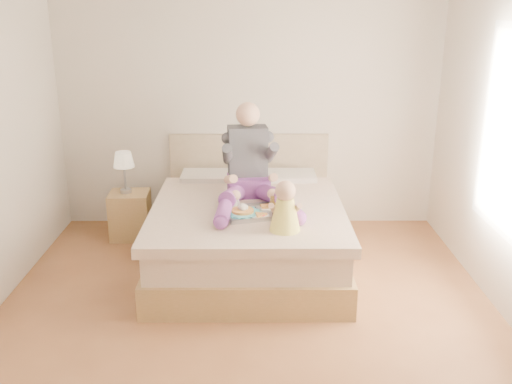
{
  "coord_description": "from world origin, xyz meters",
  "views": [
    {
      "loc": [
        0.06,
        -3.88,
        2.33
      ],
      "look_at": [
        0.07,
        0.78,
        0.78
      ],
      "focal_mm": 40.0,
      "sensor_mm": 36.0,
      "label": 1
    }
  ],
  "objects_px": {
    "adult": "(250,172)",
    "baby": "(285,210)",
    "nightstand": "(130,215)",
    "tray": "(254,210)",
    "bed": "(248,229)"
  },
  "relations": [
    {
      "from": "adult",
      "to": "baby",
      "type": "height_order",
      "value": "adult"
    },
    {
      "from": "nightstand",
      "to": "tray",
      "type": "height_order",
      "value": "tray"
    },
    {
      "from": "nightstand",
      "to": "baby",
      "type": "height_order",
      "value": "baby"
    },
    {
      "from": "adult",
      "to": "baby",
      "type": "bearing_deg",
      "value": -76.57
    },
    {
      "from": "nightstand",
      "to": "adult",
      "type": "bearing_deg",
      "value": -26.38
    },
    {
      "from": "adult",
      "to": "nightstand",
      "type": "bearing_deg",
      "value": 149.04
    },
    {
      "from": "bed",
      "to": "baby",
      "type": "xyz_separation_m",
      "value": [
        0.3,
        -0.74,
        0.46
      ]
    },
    {
      "from": "adult",
      "to": "baby",
      "type": "distance_m",
      "value": 0.81
    },
    {
      "from": "nightstand",
      "to": "baby",
      "type": "distance_m",
      "value": 2.07
    },
    {
      "from": "tray",
      "to": "bed",
      "type": "bearing_deg",
      "value": 83.35
    },
    {
      "from": "bed",
      "to": "nightstand",
      "type": "distance_m",
      "value": 1.35
    },
    {
      "from": "adult",
      "to": "baby",
      "type": "xyz_separation_m",
      "value": [
        0.28,
        -0.75,
        -0.1
      ]
    },
    {
      "from": "nightstand",
      "to": "baby",
      "type": "xyz_separation_m",
      "value": [
        1.53,
        -1.3,
        0.53
      ]
    },
    {
      "from": "adult",
      "to": "tray",
      "type": "bearing_deg",
      "value": -91.99
    },
    {
      "from": "adult",
      "to": "baby",
      "type": "relative_size",
      "value": 2.72
    }
  ]
}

